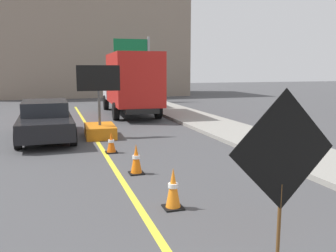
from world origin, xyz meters
TOP-DOWN VIEW (x-y plane):
  - lane_center_stripe at (0.00, 6.00)m, footprint 0.14×36.00m
  - roadwork_sign at (1.41, 2.75)m, footprint 1.63×0.10m
  - arrow_board_trailer at (0.22, 12.51)m, footprint 1.60×1.85m
  - box_truck at (2.74, 18.78)m, footprint 2.73×7.75m
  - pickup_car at (-1.74, 12.89)m, footprint 2.00×5.17m
  - highway_guide_sign at (5.01, 26.34)m, footprint 2.79×0.18m
  - far_building_block at (1.57, 35.19)m, footprint 19.05×8.39m
  - traffic_cone_near_sign at (0.60, 4.87)m, footprint 0.36×0.36m
  - traffic_cone_mid_lane at (0.44, 7.28)m, footprint 0.36×0.36m
  - traffic_cone_far_lane at (0.21, 9.72)m, footprint 0.36×0.36m

SIDE VIEW (x-z plane):
  - lane_center_stripe at x=0.00m, z-range 0.00..0.01m
  - traffic_cone_far_lane at x=0.21m, z-range -0.01..0.64m
  - traffic_cone_mid_lane at x=0.44m, z-range -0.01..0.74m
  - traffic_cone_near_sign at x=0.60m, z-range -0.01..0.77m
  - arrow_board_trailer at x=0.22m, z-range -0.87..1.83m
  - pickup_car at x=-1.74m, z-range 0.01..1.39m
  - roadwork_sign at x=1.41m, z-range 0.30..2.64m
  - box_truck at x=2.74m, z-range 0.14..3.51m
  - highway_guide_sign at x=5.01m, z-range 0.92..5.92m
  - far_building_block at x=1.57m, z-range 0.00..10.13m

